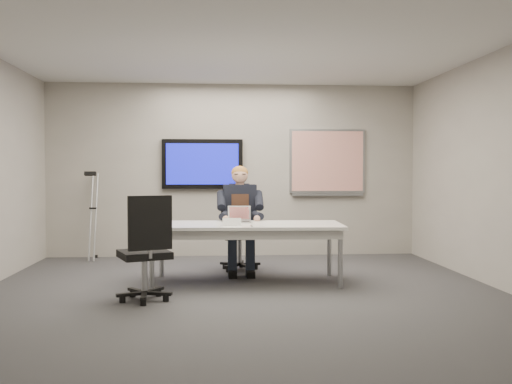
{
  "coord_description": "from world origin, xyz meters",
  "views": [
    {
      "loc": [
        -0.33,
        -6.31,
        1.37
      ],
      "look_at": [
        0.21,
        0.79,
        1.12
      ],
      "focal_mm": 40.0,
      "sensor_mm": 36.0,
      "label": 1
    }
  ],
  "objects": [
    {
      "name": "name_tent",
      "position": [
        -0.11,
        0.5,
        0.77
      ],
      "size": [
        0.23,
        0.09,
        0.09
      ],
      "primitive_type": null,
      "rotation": [
        0.0,
        0.0,
        0.11
      ],
      "color": "white",
      "rests_on": "conference_table"
    },
    {
      "name": "wall_front",
      "position": [
        0.0,
        -3.0,
        1.4
      ],
      "size": [
        6.0,
        0.02,
        2.8
      ],
      "primitive_type": "cube",
      "color": "gray",
      "rests_on": "ground"
    },
    {
      "name": "wall_right",
      "position": [
        3.0,
        0.0,
        1.4
      ],
      "size": [
        0.02,
        6.0,
        2.8
      ],
      "primitive_type": "cube",
      "color": "gray",
      "rests_on": "ground"
    },
    {
      "name": "wall_back",
      "position": [
        0.0,
        3.0,
        1.4
      ],
      "size": [
        6.0,
        0.02,
        2.8
      ],
      "primitive_type": "cube",
      "color": "gray",
      "rests_on": "ground"
    },
    {
      "name": "floor",
      "position": [
        0.0,
        0.0,
        0.0
      ],
      "size": [
        6.0,
        6.0,
        0.02
      ],
      "primitive_type": "cube",
      "color": "#343436",
      "rests_on": "ground"
    },
    {
      "name": "office_chair_near",
      "position": [
        -1.04,
        -0.25,
        0.35
      ],
      "size": [
        0.7,
        0.7,
        1.13
      ],
      "rotation": [
        0.0,
        0.0,
        3.52
      ],
      "color": "black",
      "rests_on": "ground"
    },
    {
      "name": "ceiling",
      "position": [
        0.0,
        0.0,
        2.8
      ],
      "size": [
        6.0,
        6.0,
        0.02
      ],
      "primitive_type": "cube",
      "color": "silver",
      "rests_on": "wall_back"
    },
    {
      "name": "laptop",
      "position": [
        0.01,
        0.93,
        0.78
      ],
      "size": [
        0.31,
        0.3,
        0.21
      ],
      "rotation": [
        0.0,
        0.0,
        -0.09
      ],
      "color": "#A6A6A9",
      "rests_on": "conference_table"
    },
    {
      "name": "office_chair_far",
      "position": [
        0.03,
        1.66,
        0.34
      ],
      "size": [
        0.6,
        0.6,
        1.1
      ],
      "rotation": [
        0.0,
        0.0,
        0.16
      ],
      "color": "black",
      "rests_on": "ground"
    },
    {
      "name": "conference_table",
      "position": [
        0.08,
        0.72,
        0.65
      ],
      "size": [
        2.41,
        1.09,
        0.73
      ],
      "rotation": [
        0.0,
        0.0,
        -0.05
      ],
      "color": "white",
      "rests_on": "ground"
    },
    {
      "name": "crutch",
      "position": [
        -2.2,
        2.73,
        0.71
      ],
      "size": [
        0.38,
        0.86,
        1.48
      ],
      "primitive_type": null,
      "rotation": [
        -0.28,
        0.0,
        0.23
      ],
      "color": "#A7AAAF",
      "rests_on": "ground"
    },
    {
      "name": "seated_person",
      "position": [
        0.04,
        1.39,
        0.59
      ],
      "size": [
        0.46,
        0.79,
        1.46
      ],
      "rotation": [
        0.0,
        0.0,
        0.05
      ],
      "color": "#212837",
      "rests_on": "office_chair_far"
    },
    {
      "name": "pen",
      "position": [
        0.12,
        0.38,
        0.73
      ],
      "size": [
        0.02,
        0.12,
        0.01
      ],
      "primitive_type": "cylinder",
      "rotation": [
        0.0,
        1.57,
        1.65
      ],
      "color": "black",
      "rests_on": "conference_table"
    },
    {
      "name": "tv_display",
      "position": [
        -0.5,
        2.95,
        1.5
      ],
      "size": [
        1.3,
        0.09,
        0.8
      ],
      "color": "black",
      "rests_on": "wall_back"
    },
    {
      "name": "whiteboard",
      "position": [
        1.55,
        2.97,
        1.53
      ],
      "size": [
        1.25,
        0.08,
        1.1
      ],
      "color": "#93969C",
      "rests_on": "wall_back"
    }
  ]
}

